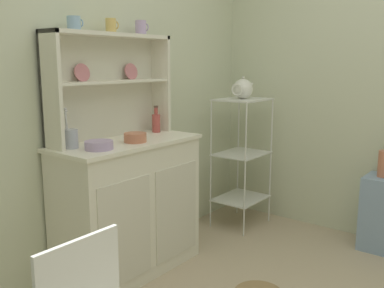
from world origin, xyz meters
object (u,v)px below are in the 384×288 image
(cup_sky_0, at_px, (74,23))
(utensil_jar, at_px, (71,138))
(hutch_shelf_unit, at_px, (108,78))
(bakers_rack, at_px, (242,150))
(hutch_cabinet, at_px, (129,206))
(jam_bottle, at_px, (156,122))
(porcelain_teapot, at_px, (243,89))
(bowl_mixing_large, at_px, (99,145))

(cup_sky_0, bearing_deg, utensil_jar, -155.21)
(cup_sky_0, bearing_deg, hutch_shelf_unit, 8.52)
(hutch_shelf_unit, relative_size, bakers_rack, 0.85)
(hutch_cabinet, height_order, utensil_jar, utensil_jar)
(hutch_cabinet, relative_size, jam_bottle, 5.26)
(bakers_rack, xyz_separation_m, porcelain_teapot, (-0.00, 0.00, 0.51))
(cup_sky_0, height_order, porcelain_teapot, cup_sky_0)
(hutch_cabinet, relative_size, porcelain_teapot, 3.92)
(hutch_cabinet, xyz_separation_m, jam_bottle, (0.36, 0.09, 0.50))
(porcelain_teapot, bearing_deg, utensil_jar, 172.40)
(cup_sky_0, distance_m, porcelain_teapot, 1.53)
(hutch_shelf_unit, bearing_deg, hutch_cabinet, -90.00)
(porcelain_teapot, bearing_deg, hutch_shelf_unit, 166.14)
(bowl_mixing_large, distance_m, jam_bottle, 0.67)
(bakers_rack, distance_m, jam_bottle, 0.89)
(hutch_shelf_unit, distance_m, cup_sky_0, 0.42)
(cup_sky_0, xyz_separation_m, porcelain_teapot, (1.45, -0.25, -0.43))
(bakers_rack, relative_size, utensil_jar, 4.57)
(cup_sky_0, relative_size, utensil_jar, 0.39)
(bowl_mixing_large, bearing_deg, utensil_jar, 117.10)
(jam_bottle, xyz_separation_m, utensil_jar, (-0.73, -0.01, -0.01))
(porcelain_teapot, bearing_deg, cup_sky_0, 170.21)
(bowl_mixing_large, bearing_deg, jam_bottle, 13.75)
(bowl_mixing_large, xyz_separation_m, jam_bottle, (0.65, 0.16, 0.05))
(bakers_rack, distance_m, cup_sky_0, 1.74)
(hutch_shelf_unit, bearing_deg, bowl_mixing_large, -140.63)
(bowl_mixing_large, distance_m, porcelain_teapot, 1.49)
(bakers_rack, bearing_deg, jam_bottle, 165.28)
(bakers_rack, relative_size, porcelain_teapot, 4.28)
(hutch_shelf_unit, relative_size, cup_sky_0, 10.05)
(hutch_shelf_unit, distance_m, jam_bottle, 0.49)
(cup_sky_0, xyz_separation_m, utensil_jar, (-0.10, -0.04, -0.65))
(hutch_cabinet, distance_m, cup_sky_0, 1.18)
(hutch_cabinet, bearing_deg, porcelain_teapot, -6.18)
(utensil_jar, bearing_deg, hutch_shelf_unit, 13.01)
(utensil_jar, relative_size, porcelain_teapot, 0.94)
(bakers_rack, xyz_separation_m, bowl_mixing_large, (-1.46, 0.05, 0.26))
(bakers_rack, height_order, cup_sky_0, cup_sky_0)
(jam_bottle, distance_m, utensil_jar, 0.73)
(jam_bottle, height_order, utensil_jar, utensil_jar)
(hutch_cabinet, relative_size, bowl_mixing_large, 6.09)
(hutch_shelf_unit, xyz_separation_m, porcelain_teapot, (1.18, -0.29, -0.12))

